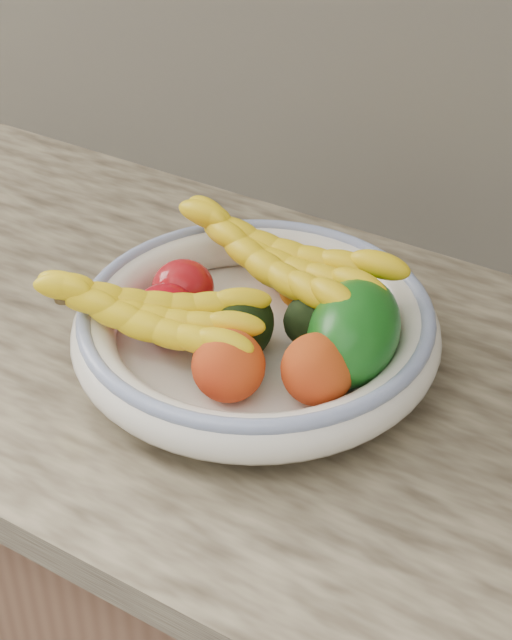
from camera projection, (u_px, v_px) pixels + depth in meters
The scene contains 14 objects.
kitchen_counter at pixel (266, 606), 1.34m from camera, with size 2.44×0.66×1.40m.
fruit_bowl at pixel (256, 329), 1.04m from camera, with size 0.39×0.39×0.08m.
clementine_back_left at pixel (280, 267), 1.12m from camera, with size 0.05×0.05×0.05m, color #FB6A05.
clementine_back_right at pixel (345, 287), 1.09m from camera, with size 0.05×0.05×0.05m, color #EB5304.
clementine_back_mid at pixel (300, 289), 1.09m from camera, with size 0.05×0.05×0.04m, color orange.
tomato_left at pixel (183, 288), 1.07m from camera, with size 0.07×0.07×0.06m, color #AA1016.
tomato_near_left at pixel (166, 313), 1.03m from camera, with size 0.07×0.07×0.06m, color #AF0814.
avocado_center at pixel (242, 327), 1.01m from camera, with size 0.06×0.09×0.06m, color black.
avocado_right at pixel (332, 318), 1.03m from camera, with size 0.07×0.11×0.07m, color black.
green_mango at pixel (354, 332), 0.98m from camera, with size 0.09×0.14×0.10m, color #0F5312.
peach_front at pixel (228, 366), 0.96m from camera, with size 0.07×0.07×0.07m, color orange.
peach_right at pixel (318, 369), 0.95m from camera, with size 0.07×0.07×0.07m, color orange.
banana_bunch_back at pixel (278, 265), 1.06m from camera, with size 0.30×0.11×0.08m, color yellow, non-canonical shape.
banana_bunch_front at pixel (149, 319), 0.99m from camera, with size 0.25×0.10×0.07m, color yellow, non-canonical shape.
Camera 1 is at (0.44, 0.95, 1.56)m, focal length 55.00 mm.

